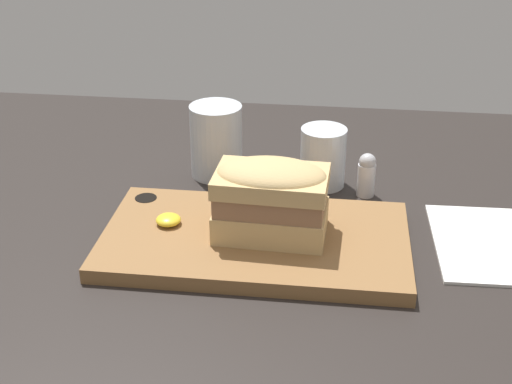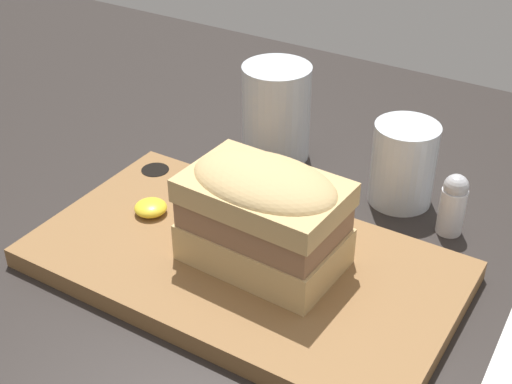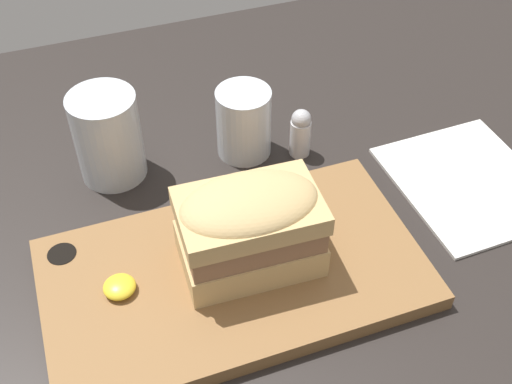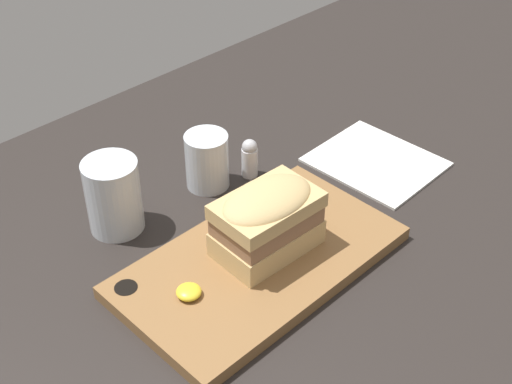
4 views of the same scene
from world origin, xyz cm
name	(u,v)px [view 2 (image 2 of 4)]	position (x,y,z in cm)	size (l,w,h in cm)	color
dining_table	(327,331)	(0.00, 0.00, 1.00)	(198.38, 102.84, 2.00)	#282321
serving_board	(242,264)	(-9.26, 1.75, 2.92)	(36.50, 20.41, 1.88)	olive
sandwich	(264,212)	(-7.36, 2.14, 8.83)	(13.38, 8.85, 9.29)	tan
mustard_dollop	(151,208)	(-20.00, 2.68, 4.45)	(3.07, 3.07, 1.23)	yellow
water_glass	(276,118)	(-17.24, 21.16, 6.55)	(7.45, 7.45, 10.50)	silver
wine_glass	(403,166)	(-1.94, 19.71, 5.91)	(6.36, 6.36, 8.42)	silver
salt_shaker	(453,204)	(4.11, 17.07, 5.16)	(2.43, 2.43, 6.20)	white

